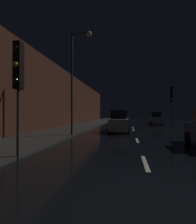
{
  "coord_description": "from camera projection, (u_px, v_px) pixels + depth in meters",
  "views": [
    {
      "loc": [
        -0.64,
        -3.89,
        1.83
      ],
      "look_at": [
        -3.51,
        13.41,
        2.01
      ],
      "focal_mm": 28.77,
      "sensor_mm": 36.0,
      "label": 1
    }
  ],
  "objects": [
    {
      "name": "ground",
      "position": [
        132.0,
        126.0,
        27.88
      ],
      "size": [
        26.72,
        84.0,
        0.02
      ],
      "primitive_type": "cube",
      "color": "black"
    },
    {
      "name": "sidewalk_left",
      "position": [
        87.0,
        125.0,
        29.05
      ],
      "size": [
        4.4,
        84.0,
        0.15
      ],
      "primitive_type": "cube",
      "color": "#33302D",
      "rests_on": "ground"
    },
    {
      "name": "building_facade_left",
      "position": [
        64.0,
        99.0,
        26.07
      ],
      "size": [
        0.8,
        63.0,
        7.99
      ],
      "primitive_type": "cube",
      "color": "#472319",
      "rests_on": "ground"
    },
    {
      "name": "lane_centerline",
      "position": [
        135.0,
        135.0,
        15.75
      ],
      "size": [
        0.16,
        19.47,
        0.01
      ],
      "color": "beige",
      "rests_on": "ground"
    },
    {
      "name": "traffic_light_far_right",
      "position": [
        172.0,
        98.0,
        22.78
      ],
      "size": [
        0.37,
        0.48,
        5.25
      ],
      "rotation": [
        0.0,
        0.0,
        -1.76
      ],
      "color": "#38383A",
      "rests_on": "ground"
    },
    {
      "name": "traffic_light_near_left",
      "position": [
        18.0,
        74.0,
        7.15
      ],
      "size": [
        0.31,
        0.46,
        4.72
      ],
      "rotation": [
        0.0,
        0.0,
        -1.55
      ],
      "color": "#38383A",
      "rests_on": "ground"
    },
    {
      "name": "streetlamp_overhead",
      "position": [
        77.0,
        69.0,
        14.32
      ],
      "size": [
        1.7,
        0.44,
        8.38
      ],
      "color": "#2D2D30",
      "rests_on": "ground"
    },
    {
      "name": "car_approaching_headlights",
      "position": [
        119.0,
        122.0,
        18.01
      ],
      "size": [
        1.99,
        4.31,
        2.17
      ],
      "rotation": [
        0.0,
        0.0,
        -1.57
      ],
      "color": "silver",
      "rests_on": "ground"
    },
    {
      "name": "car_parked_right_far",
      "position": [
        156.0,
        119.0,
        30.4
      ],
      "size": [
        1.92,
        4.15,
        2.09
      ],
      "rotation": [
        0.0,
        0.0,
        1.57
      ],
      "color": "#A5A8AD",
      "rests_on": "ground"
    }
  ]
}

